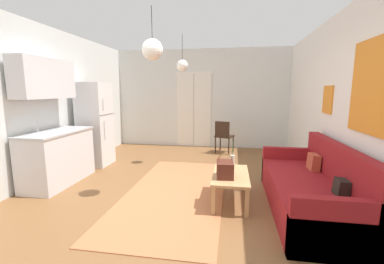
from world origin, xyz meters
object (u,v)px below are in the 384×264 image
(pendant_lamp_far, at_px, (182,66))
(couch, at_px, (313,191))
(coffee_table, at_px, (231,178))
(handbag, at_px, (225,169))
(refrigerator, at_px, (95,124))
(bamboo_vase, at_px, (232,162))
(pendant_lamp_near, at_px, (152,50))
(accent_chair, at_px, (224,135))

(pendant_lamp_far, bearing_deg, couch, -41.65)
(coffee_table, height_order, handbag, handbag)
(handbag, relative_size, refrigerator, 0.19)
(bamboo_vase, height_order, refrigerator, refrigerator)
(couch, distance_m, pendant_lamp_near, 2.90)
(bamboo_vase, distance_m, refrigerator, 3.17)
(pendant_lamp_near, bearing_deg, handbag, -8.94)
(pendant_lamp_far, bearing_deg, accent_chair, 52.68)
(bamboo_vase, distance_m, accent_chair, 2.68)
(bamboo_vase, bearing_deg, couch, -17.37)
(couch, relative_size, refrigerator, 1.24)
(bamboo_vase, bearing_deg, pendant_lamp_near, -170.60)
(couch, height_order, pendant_lamp_far, pendant_lamp_far)
(handbag, bearing_deg, bamboo_vase, 74.47)
(couch, xyz_separation_m, handbag, (-1.16, -0.02, 0.25))
(handbag, xyz_separation_m, pendant_lamp_near, (-1.04, 0.16, 1.63))
(couch, height_order, coffee_table, couch)
(coffee_table, distance_m, pendant_lamp_far, 2.70)
(bamboo_vase, distance_m, pendant_lamp_near, 2.00)
(handbag, xyz_separation_m, accent_chair, (-0.13, 3.03, -0.06))
(accent_chair, bearing_deg, coffee_table, 112.71)
(refrigerator, bearing_deg, accent_chair, 28.50)
(refrigerator, bearing_deg, handbag, -29.19)
(handbag, bearing_deg, accent_chair, 92.38)
(handbag, relative_size, accent_chair, 0.41)
(couch, bearing_deg, coffee_table, 173.58)
(handbag, xyz_separation_m, refrigerator, (-2.81, 1.57, 0.35))
(coffee_table, height_order, pendant_lamp_far, pendant_lamp_far)
(accent_chair, bearing_deg, bamboo_vase, 113.40)
(couch, relative_size, pendant_lamp_near, 3.01)
(couch, relative_size, bamboo_vase, 4.93)
(coffee_table, bearing_deg, bamboo_vase, 85.25)
(couch, distance_m, pendant_lamp_far, 3.39)
(bamboo_vase, distance_m, handbag, 0.37)
(coffee_table, distance_m, refrigerator, 3.26)
(bamboo_vase, height_order, pendant_lamp_far, pendant_lamp_far)
(refrigerator, height_order, accent_chair, refrigerator)
(couch, distance_m, refrigerator, 4.30)
(couch, relative_size, handbag, 6.45)
(refrigerator, height_order, pendant_lamp_near, pendant_lamp_near)
(coffee_table, distance_m, bamboo_vase, 0.27)
(coffee_table, bearing_deg, pendant_lamp_far, 120.62)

